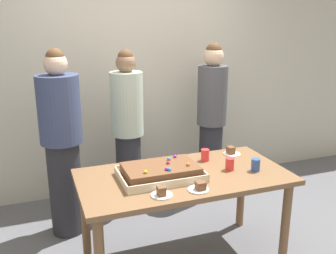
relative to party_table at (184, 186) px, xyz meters
The scene contains 12 objects.
interior_back_panel 1.80m from the party_table, 90.00° to the left, with size 8.00×0.12×3.00m, color beige.
party_table is the anchor object (origin of this frame).
sheet_cake 0.24m from the party_table, behind, with size 0.62×0.41×0.13m.
plated_slice_near_left 0.42m from the party_table, 134.56° to the right, with size 0.15×0.15×0.07m.
plated_slice_near_right 0.32m from the party_table, 91.40° to the right, with size 0.15×0.15×0.07m.
plated_slice_far_left 0.64m from the party_table, 25.39° to the left, with size 0.15×0.15×0.07m.
drink_cup_nearest 0.41m from the party_table, ahead, with size 0.07×0.07×0.10m, color red.
drink_cup_middle 0.38m from the party_table, 37.09° to the left, with size 0.07×0.07×0.10m, color red.
drink_cup_far_end 0.59m from the party_table, 12.75° to the right, with size 0.07×0.07×0.10m, color #2D5199.
person_serving_front 1.36m from the party_table, 54.47° to the left, with size 0.32×0.32×1.69m.
person_green_shirt_behind 1.17m from the party_table, 136.46° to the left, with size 0.37×0.37×1.70m.
person_striped_tie_right 1.08m from the party_table, 99.61° to the left, with size 0.32×0.32×1.65m.
Camera 1 is at (-1.04, -2.48, 1.93)m, focal length 40.12 mm.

